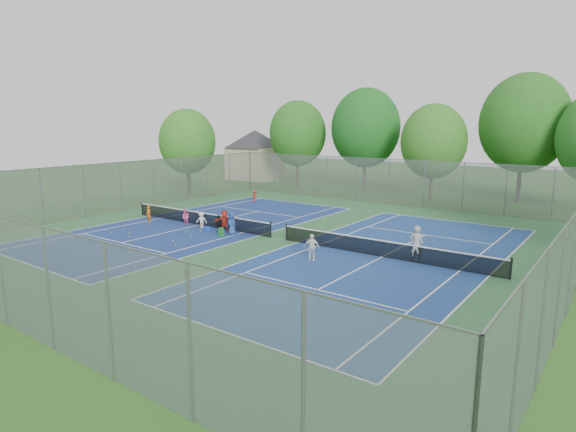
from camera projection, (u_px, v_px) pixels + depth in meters
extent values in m
plane|color=#2B591C|center=(279.00, 239.00, 29.85)|extent=(120.00, 120.00, 0.00)
cube|color=#2C5E35|center=(279.00, 239.00, 29.84)|extent=(32.00, 32.00, 0.01)
cube|color=navy|center=(200.00, 225.00, 33.90)|extent=(10.97, 23.77, 0.01)
cube|color=navy|center=(382.00, 257.00, 25.79)|extent=(10.97, 23.77, 0.01)
cube|color=black|center=(199.00, 219.00, 33.81)|extent=(12.87, 0.10, 0.91)
cube|color=black|center=(383.00, 249.00, 25.70)|extent=(12.87, 0.10, 0.91)
cube|color=gray|center=(389.00, 182.00, 42.14)|extent=(32.00, 0.10, 4.00)
cube|color=gray|center=(1.00, 271.00, 16.78)|extent=(32.00, 0.10, 4.00)
cube|color=gray|center=(121.00, 187.00, 38.73)|extent=(0.10, 32.00, 4.00)
cube|color=#B7A88C|center=(255.00, 163.00, 61.23)|extent=(6.00, 5.00, 4.00)
pyramid|color=#2D2D33|center=(255.00, 130.00, 60.43)|extent=(11.03, 11.03, 2.20)
cylinder|color=#443326|center=(298.00, 170.00, 55.06)|extent=(0.36, 0.36, 3.50)
ellipsoid|color=#255F1B|center=(298.00, 133.00, 54.26)|extent=(6.40, 6.40, 7.36)
cylinder|color=#443326|center=(364.00, 172.00, 51.18)|extent=(0.36, 0.36, 3.85)
ellipsoid|color=#18551A|center=(366.00, 128.00, 50.30)|extent=(7.20, 7.20, 8.28)
cylinder|color=#443326|center=(431.00, 183.00, 45.03)|extent=(0.36, 0.36, 3.15)
ellipsoid|color=#2F691E|center=(433.00, 141.00, 44.30)|extent=(6.00, 6.00, 6.90)
cylinder|color=#443326|center=(519.00, 179.00, 43.25)|extent=(0.36, 0.36, 4.20)
ellipsoid|color=#235A1A|center=(524.00, 123.00, 42.30)|extent=(7.60, 7.60, 8.74)
cylinder|color=#443326|center=(189.00, 178.00, 48.48)|extent=(0.36, 0.36, 3.15)
ellipsoid|color=#2E6B1F|center=(187.00, 142.00, 47.78)|extent=(5.60, 5.60, 6.44)
cube|color=#1743AD|center=(207.00, 229.00, 31.99)|extent=(0.39, 0.39, 0.28)
cube|color=#217C2E|center=(221.00, 232.00, 30.48)|extent=(0.30, 0.30, 0.55)
imported|color=#BF5E12|center=(149.00, 214.00, 34.46)|extent=(0.49, 0.35, 1.27)
imported|color=#F15D91|center=(186.00, 217.00, 33.74)|extent=(0.64, 0.56, 1.12)
imported|color=white|center=(202.00, 220.00, 32.81)|extent=(0.83, 0.73, 1.12)
imported|color=black|center=(219.00, 224.00, 31.61)|extent=(0.72, 0.41, 1.15)
imported|color=navy|center=(232.00, 224.00, 30.74)|extent=(0.73, 0.49, 1.46)
imported|color=#B12519|center=(224.00, 221.00, 31.55)|extent=(1.38, 1.17, 1.49)
imported|color=#B22819|center=(255.00, 196.00, 43.65)|extent=(0.78, 0.55, 1.10)
imported|color=gray|center=(416.00, 244.00, 24.66)|extent=(0.79, 0.59, 1.95)
imported|color=silver|center=(312.00, 247.00, 25.06)|extent=(0.89, 0.74, 1.43)
sphere|color=#CDE134|center=(187.00, 231.00, 31.91)|extent=(0.07, 0.07, 0.07)
sphere|color=gold|center=(111.00, 234.00, 31.12)|extent=(0.07, 0.07, 0.07)
sphere|color=#C7D130|center=(107.00, 230.00, 32.19)|extent=(0.07, 0.07, 0.07)
sphere|color=#C4CF30|center=(179.00, 241.00, 29.31)|extent=(0.07, 0.07, 0.07)
sphere|color=#D0DF33|center=(201.00, 231.00, 31.87)|extent=(0.07, 0.07, 0.07)
sphere|color=#BFDF33|center=(173.00, 241.00, 29.11)|extent=(0.07, 0.07, 0.07)
sphere|color=#A2C22D|center=(176.00, 245.00, 28.21)|extent=(0.07, 0.07, 0.07)
sphere|color=gold|center=(129.00, 237.00, 30.16)|extent=(0.07, 0.07, 0.07)
sphere|color=yellow|center=(149.00, 225.00, 33.73)|extent=(0.07, 0.07, 0.07)
sphere|color=gold|center=(123.00, 229.00, 32.37)|extent=(0.07, 0.07, 0.07)
sphere|color=#C4E635|center=(192.00, 236.00, 30.55)|extent=(0.07, 0.07, 0.07)
sphere|color=gold|center=(129.00, 233.00, 31.20)|extent=(0.07, 0.07, 0.07)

